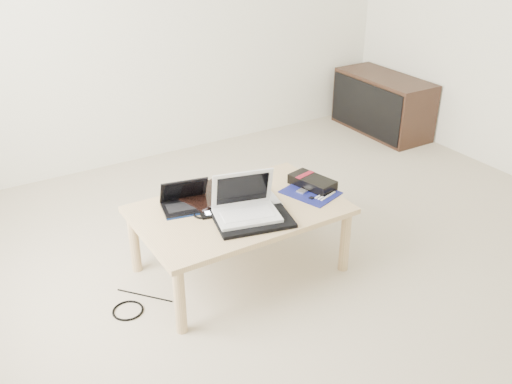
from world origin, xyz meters
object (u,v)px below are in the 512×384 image
white_laptop (245,206)px  gpu_box (312,182)px  media_cabinet (382,104)px  netbook (186,202)px  coffee_table (239,215)px

white_laptop → gpu_box: 0.51m
media_cabinet → white_laptop: bearing=-148.9°
netbook → gpu_box: 0.74m
coffee_table → white_laptop: size_ratio=3.01×
coffee_table → media_cabinet: bearing=29.3°
netbook → gpu_box: bearing=-12.2°
netbook → white_laptop: size_ratio=0.78×
coffee_table → gpu_box: size_ratio=3.80×
media_cabinet → netbook: size_ratio=3.16×
coffee_table → media_cabinet: media_cabinet is taller
coffee_table → netbook: size_ratio=3.86×
netbook → gpu_box: size_ratio=0.98×
coffee_table → media_cabinet: size_ratio=1.22×
coffee_table → white_laptop: white_laptop is taller
media_cabinet → gpu_box: media_cabinet is taller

